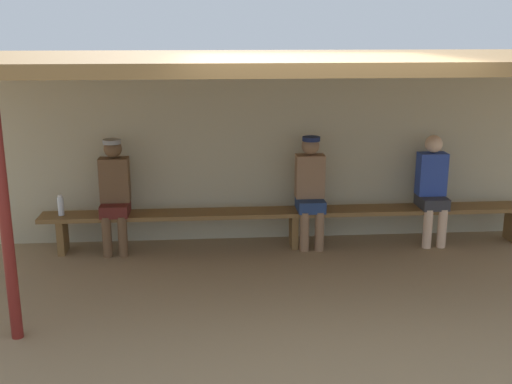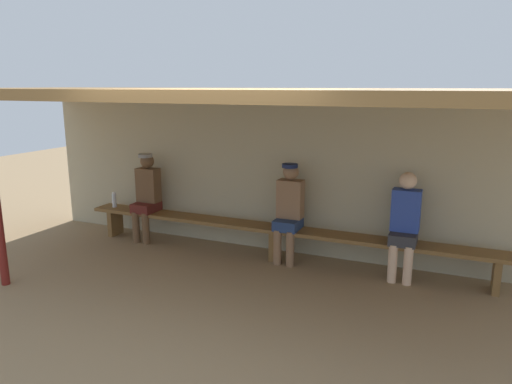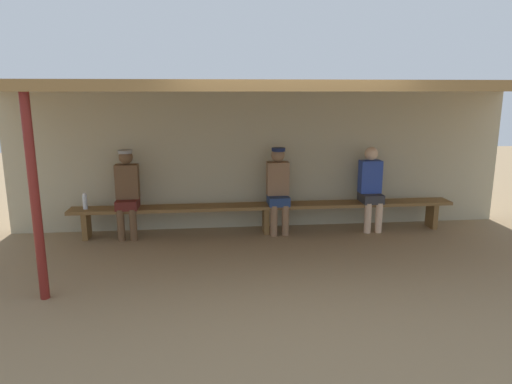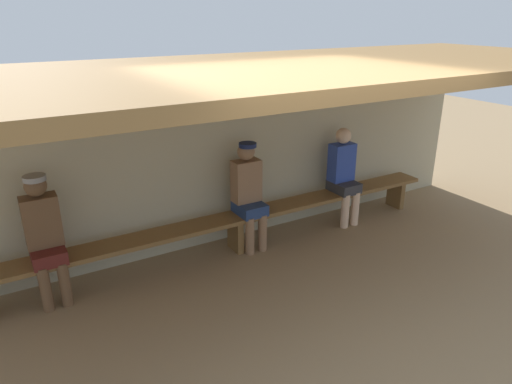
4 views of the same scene
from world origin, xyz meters
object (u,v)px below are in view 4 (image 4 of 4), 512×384
(bench, at_px, (235,221))
(player_in_blue, at_px, (249,191))
(player_near_post, at_px, (44,234))
(player_shirtless_tan, at_px, (344,172))

(bench, bearing_deg, player_in_blue, 1.06)
(player_in_blue, relative_size, player_near_post, 1.00)
(player_in_blue, relative_size, player_shirtless_tan, 1.01)
(bench, height_order, player_near_post, player_near_post)
(player_near_post, bearing_deg, bench, -0.10)
(bench, xyz_separation_m, player_in_blue, (0.19, 0.00, 0.36))
(player_in_blue, bearing_deg, player_near_post, 180.00)
(player_near_post, distance_m, player_shirtless_tan, 3.80)
(bench, xyz_separation_m, player_near_post, (-2.11, 0.00, 0.36))
(bench, height_order, player_in_blue, player_in_blue)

